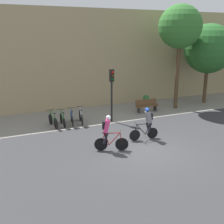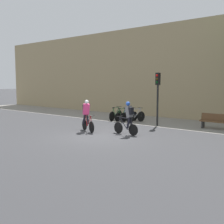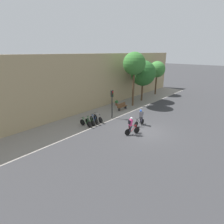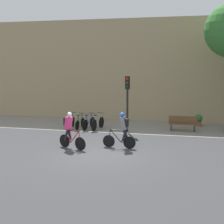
# 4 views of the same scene
# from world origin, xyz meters

# --- Properties ---
(ground) EXTENTS (200.00, 200.00, 0.00)m
(ground) POSITION_xyz_m (0.00, 0.00, 0.00)
(ground) COLOR #333335
(kerb_strip) EXTENTS (44.00, 4.50, 0.01)m
(kerb_strip) POSITION_xyz_m (0.00, 6.75, 0.00)
(kerb_strip) COLOR gray
(kerb_strip) RESTS_ON ground
(building_facade) EXTENTS (44.00, 0.60, 7.21)m
(building_facade) POSITION_xyz_m (0.00, 9.30, 3.61)
(building_facade) COLOR tan
(building_facade) RESTS_ON ground
(cyclist_pink) EXTENTS (1.52, 0.71, 1.76)m
(cyclist_pink) POSITION_xyz_m (-1.59, 0.70, 0.95)
(cyclist_pink) COLOR black
(cyclist_pink) RESTS_ON ground
(cyclist_grey) EXTENTS (1.63, 0.46, 1.74)m
(cyclist_grey) POSITION_xyz_m (0.89, 1.25, 0.95)
(cyclist_grey) COLOR black
(cyclist_grey) RESTS_ON ground
(parked_bike_0) EXTENTS (0.46, 1.68, 0.97)m
(parked_bike_0) POSITION_xyz_m (-3.19, 5.32, 0.40)
(parked_bike_0) COLOR black
(parked_bike_0) RESTS_ON ground
(parked_bike_1) EXTENTS (0.46, 1.58, 0.94)m
(parked_bike_1) POSITION_xyz_m (-2.60, 5.32, 0.38)
(parked_bike_1) COLOR black
(parked_bike_1) RESTS_ON ground
(parked_bike_2) EXTENTS (0.49, 1.66, 0.97)m
(parked_bike_2) POSITION_xyz_m (-2.02, 5.32, 0.40)
(parked_bike_2) COLOR black
(parked_bike_2) RESTS_ON ground
(parked_bike_3) EXTENTS (0.49, 1.75, 0.99)m
(parked_bike_3) POSITION_xyz_m (-1.44, 5.32, 0.42)
(parked_bike_3) COLOR black
(parked_bike_3) RESTS_ON ground
(traffic_light_pole) EXTENTS (0.26, 0.30, 3.33)m
(traffic_light_pole) POSITION_xyz_m (0.48, 4.91, 2.32)
(traffic_light_pole) COLOR black
(traffic_light_pole) RESTS_ON ground
(bench) EXTENTS (1.70, 0.44, 0.89)m
(bench) POSITION_xyz_m (3.72, 5.99, 0.47)
(bench) COLOR brown
(bench) RESTS_ON ground
(street_tree_0) EXTENTS (3.06, 3.06, 7.44)m
(street_tree_0) POSITION_xyz_m (6.24, 6.03, 5.87)
(street_tree_0) COLOR #4C3823
(street_tree_0) RESTS_ON ground
(street_tree_1) EXTENTS (3.82, 3.82, 6.22)m
(street_tree_1) POSITION_xyz_m (9.49, 6.58, 4.29)
(street_tree_1) COLOR #4C3823
(street_tree_1) RESTS_ON ground
(potted_plant) EXTENTS (0.48, 0.48, 0.78)m
(potted_plant) POSITION_xyz_m (4.75, 7.82, 0.44)
(potted_plant) COLOR brown
(potted_plant) RESTS_ON ground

